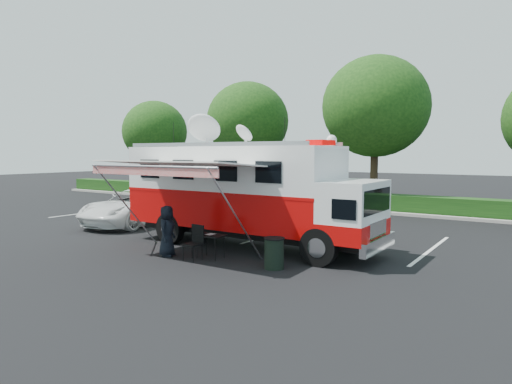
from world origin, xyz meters
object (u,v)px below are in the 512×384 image
command_truck (246,192)px  white_suv (138,224)px  trash_bin (274,253)px  folding_table (211,236)px

command_truck → white_suv: size_ratio=1.62×
command_truck → trash_bin: 3.54m
white_suv → trash_bin: trash_bin is taller
folding_table → trash_bin: trash_bin is taller
trash_bin → white_suv: bearing=160.0°
white_suv → folding_table: white_suv is taller
folding_table → trash_bin: bearing=0.1°
command_truck → white_suv: bearing=169.1°
trash_bin → folding_table: bearing=-179.9°
trash_bin → command_truck: bearing=139.2°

